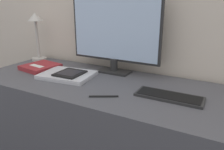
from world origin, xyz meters
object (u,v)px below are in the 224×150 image
at_px(laptop, 67,75).
at_px(pen, 104,96).
at_px(keyboard, 169,96).
at_px(notebook, 41,67).
at_px(monitor, 114,30).
at_px(ereader, 70,73).
at_px(desk_lamp, 36,30).

height_order(laptop, pen, laptop).
bearing_deg(keyboard, laptop, 178.55).
bearing_deg(notebook, monitor, 19.89).
bearing_deg(pen, laptop, 155.64).
height_order(keyboard, notebook, notebook).
height_order(ereader, notebook, ereader).
distance_m(monitor, ereader, 0.36).
bearing_deg(keyboard, ereader, 179.11).
bearing_deg(keyboard, notebook, 176.18).
height_order(notebook, pen, notebook).
distance_m(monitor, pen, 0.46).
bearing_deg(ereader, monitor, 50.57).
bearing_deg(desk_lamp, notebook, -42.75).
relative_size(keyboard, laptop, 0.95).
distance_m(laptop, pen, 0.37).
bearing_deg(notebook, keyboard, -3.82).
height_order(keyboard, laptop, laptop).
bearing_deg(pen, notebook, 161.91).
relative_size(monitor, laptop, 1.80).
xyz_separation_m(monitor, laptop, (-0.20, -0.21, -0.25)).
height_order(laptop, notebook, notebook).
bearing_deg(notebook, ereader, -9.73).
height_order(ereader, pen, ereader).
relative_size(keyboard, pen, 2.47).
bearing_deg(monitor, laptop, -133.90).
xyz_separation_m(ereader, pen, (0.31, -0.15, -0.02)).
bearing_deg(laptop, desk_lamp, 154.65).
relative_size(monitor, keyboard, 1.89).
relative_size(desk_lamp, notebook, 1.49).
distance_m(monitor, desk_lamp, 0.64).
distance_m(desk_lamp, notebook, 0.32).
xyz_separation_m(monitor, ereader, (-0.18, -0.21, -0.23)).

